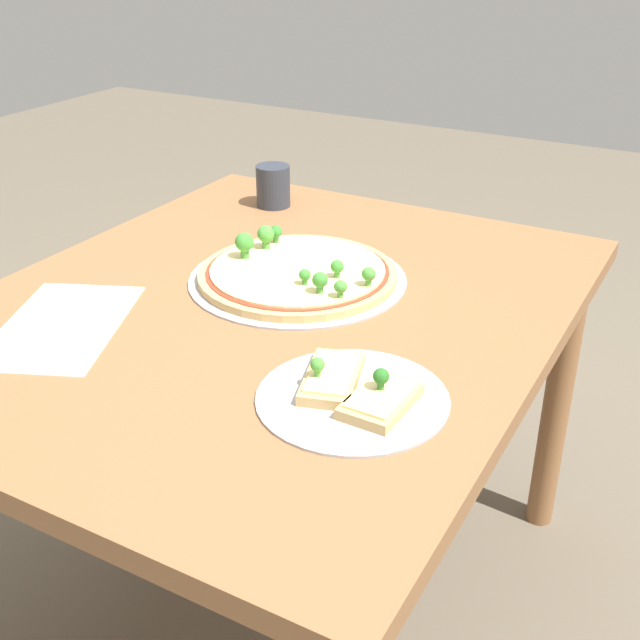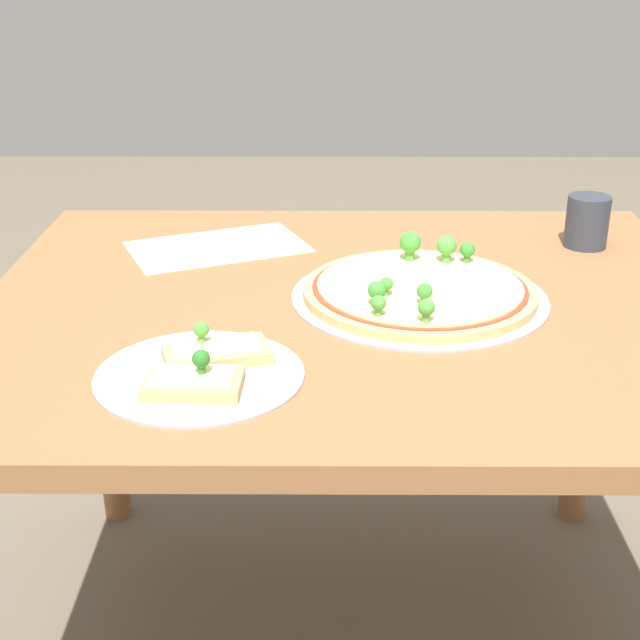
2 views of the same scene
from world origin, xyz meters
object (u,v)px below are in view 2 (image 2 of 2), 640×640
drinking_cup (587,222)px  dining_table (354,349)px  pizza_tray_slice (203,370)px  pizza_tray_whole (419,289)px

drinking_cup → dining_table: bearing=-149.1°
pizza_tray_slice → drinking_cup: drinking_cup is taller
dining_table → pizza_tray_slice: 0.35m
pizza_tray_whole → pizza_tray_slice: 0.41m
drinking_cup → pizza_tray_whole: bearing=-142.6°
pizza_tray_whole → drinking_cup: size_ratio=4.28×
dining_table → pizza_tray_whole: bearing=3.2°
dining_table → pizza_tray_whole: pizza_tray_whole is taller
dining_table → drinking_cup: bearing=30.9°
pizza_tray_slice → dining_table: bearing=52.9°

